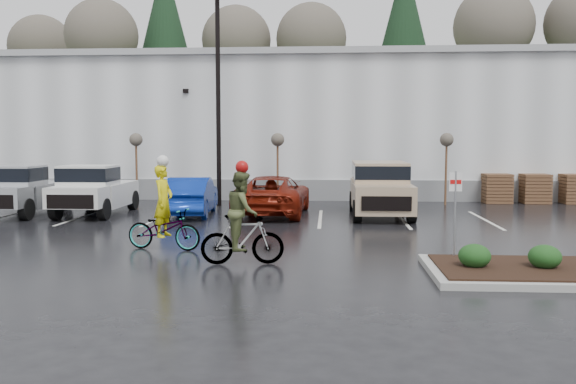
# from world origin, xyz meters

# --- Properties ---
(ground) EXTENTS (120.00, 120.00, 0.00)m
(ground) POSITION_xyz_m (0.00, 0.00, 0.00)
(ground) COLOR black
(ground) RESTS_ON ground
(warehouse) EXTENTS (60.50, 15.50, 7.20)m
(warehouse) POSITION_xyz_m (0.00, 21.99, 3.65)
(warehouse) COLOR #B8BBBD
(warehouse) RESTS_ON ground
(wooded_ridge) EXTENTS (80.00, 25.00, 6.00)m
(wooded_ridge) POSITION_xyz_m (0.00, 45.00, 3.00)
(wooded_ridge) COLOR #243B18
(wooded_ridge) RESTS_ON ground
(lamppost) EXTENTS (0.50, 1.00, 9.22)m
(lamppost) POSITION_xyz_m (-4.00, 12.00, 5.69)
(lamppost) COLOR black
(lamppost) RESTS_ON ground
(sapling_west) EXTENTS (0.60, 0.60, 3.20)m
(sapling_west) POSITION_xyz_m (-8.00, 13.00, 2.73)
(sapling_west) COLOR #482A1D
(sapling_west) RESTS_ON ground
(sapling_mid) EXTENTS (0.60, 0.60, 3.20)m
(sapling_mid) POSITION_xyz_m (-1.50, 13.00, 2.73)
(sapling_mid) COLOR #482A1D
(sapling_mid) RESTS_ON ground
(sapling_east) EXTENTS (0.60, 0.60, 3.20)m
(sapling_east) POSITION_xyz_m (6.00, 13.00, 2.73)
(sapling_east) COLOR #482A1D
(sapling_east) RESTS_ON ground
(pallet_stack_a) EXTENTS (1.20, 1.20, 1.35)m
(pallet_stack_a) POSITION_xyz_m (8.50, 14.00, 0.68)
(pallet_stack_a) COLOR #482A1D
(pallet_stack_a) RESTS_ON ground
(pallet_stack_b) EXTENTS (1.20, 1.20, 1.35)m
(pallet_stack_b) POSITION_xyz_m (10.20, 14.00, 0.68)
(pallet_stack_b) COLOR #482A1D
(pallet_stack_b) RESTS_ON ground
(pallet_stack_c) EXTENTS (1.20, 1.20, 1.35)m
(pallet_stack_c) POSITION_xyz_m (12.00, 14.00, 0.68)
(pallet_stack_c) COLOR #482A1D
(pallet_stack_c) RESTS_ON ground
(shrub_a) EXTENTS (0.70, 0.70, 0.52)m
(shrub_a) POSITION_xyz_m (4.00, -1.00, 0.41)
(shrub_a) COLOR #133814
(shrub_a) RESTS_ON curb_island
(shrub_b) EXTENTS (0.70, 0.70, 0.52)m
(shrub_b) POSITION_xyz_m (5.50, -1.00, 0.41)
(shrub_b) COLOR #133814
(shrub_b) RESTS_ON curb_island
(fire_lane_sign) EXTENTS (0.30, 0.05, 2.20)m
(fire_lane_sign) POSITION_xyz_m (3.80, 0.20, 1.41)
(fire_lane_sign) COLOR gray
(fire_lane_sign) RESTS_ON ground
(pickup_silver) EXTENTS (2.10, 5.20, 1.96)m
(pickup_silver) POSITION_xyz_m (-11.03, 8.66, 0.98)
(pickup_silver) COLOR #B5B9BE
(pickup_silver) RESTS_ON ground
(pickup_white) EXTENTS (2.10, 5.20, 1.96)m
(pickup_white) POSITION_xyz_m (-8.24, 8.86, 0.98)
(pickup_white) COLOR silver
(pickup_white) RESTS_ON ground
(car_blue) EXTENTS (1.90, 4.61, 1.48)m
(car_blue) POSITION_xyz_m (-4.50, 8.75, 0.74)
(car_blue) COLOR #0E2C9B
(car_blue) RESTS_ON ground
(car_red) EXTENTS (2.76, 5.58, 1.52)m
(car_red) POSITION_xyz_m (-1.36, 9.13, 0.76)
(car_red) COLOR maroon
(car_red) RESTS_ON ground
(suv_tan) EXTENTS (2.20, 5.10, 2.06)m
(suv_tan) POSITION_xyz_m (2.77, 8.93, 1.03)
(suv_tan) COLOR tan
(suv_tan) RESTS_ON ground
(cyclist_hivis) EXTENTS (2.19, 1.12, 2.53)m
(cyclist_hivis) POSITION_xyz_m (-3.59, 1.50, 0.78)
(cyclist_hivis) COLOR #3F3F44
(cyclist_hivis) RESTS_ON ground
(cyclist_olive) EXTENTS (1.95, 0.96, 2.46)m
(cyclist_olive) POSITION_xyz_m (-1.22, -0.26, 0.89)
(cyclist_olive) COLOR #3F3F44
(cyclist_olive) RESTS_ON ground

